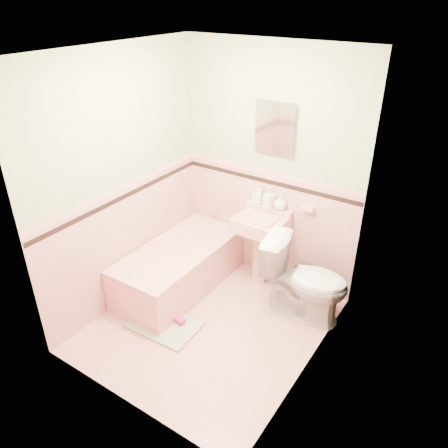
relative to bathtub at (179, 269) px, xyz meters
The scene contains 32 objects.
floor 0.75m from the bathtub, 27.65° to the right, with size 2.20×2.20×0.00m, color #DD9990.
ceiling 2.38m from the bathtub, 27.65° to the right, with size 2.20×2.20×0.00m, color white.
wall_back 1.43m from the bathtub, 50.71° to the left, with size 2.50×2.50×0.00m, color beige.
wall_front 1.87m from the bathtub, 66.22° to the right, with size 2.50×2.50×0.00m, color beige.
wall_left 1.14m from the bathtub, 138.27° to the right, with size 2.50×2.50×0.00m, color beige.
wall_right 1.95m from the bathtub, 11.45° to the right, with size 2.50×2.50×0.00m, color beige.
wainscot_back 1.05m from the bathtub, 50.27° to the left, with size 2.00×2.00×0.00m, color #DF9E96.
wainscot_front 1.60m from the bathtub, 66.05° to the right, with size 2.00×2.00×0.00m, color #DF9E96.
wainscot_left 0.61m from the bathtub, 137.33° to the right, with size 2.20×2.20×0.00m, color #DF9E96.
wainscot_right 1.69m from the bathtub, 11.53° to the right, with size 2.20×2.20×0.00m, color #DF9E96.
accent_back 1.33m from the bathtub, 50.04° to the left, with size 2.00×2.00×0.00m, color black.
accent_front 1.79m from the bathtub, 65.95° to the right, with size 2.00×2.00×0.00m, color black.
accent_left 1.02m from the bathtub, 136.85° to the right, with size 2.20×2.20×0.00m, color black.
accent_right 1.87m from the bathtub, 11.57° to the right, with size 2.20×2.20×0.00m, color black.
cap_back 1.40m from the bathtub, 50.04° to the left, with size 2.00×2.00×0.00m, color #DD9794.
cap_front 1.84m from the bathtub, 65.95° to the right, with size 2.00×2.00×0.00m, color #DD9794.
cap_left 1.11m from the bathtub, 136.85° to the right, with size 2.20×2.20×0.00m, color #DD9794.
cap_right 1.92m from the bathtub, 11.57° to the right, with size 2.20×2.20×0.00m, color #DD9794.
bathtub is the anchor object (origin of this frame).
tub_faucet 0.83m from the bathtub, 90.00° to the left, with size 0.04×0.04×0.12m, color silver.
sink 0.88m from the bathtub, 37.93° to the left, with size 0.51×0.48×0.81m, color #D89188, non-canonical shape.
sink_faucet 1.20m from the bathtub, 44.58° to the left, with size 0.02×0.02×0.10m, color silver.
medicine_cabinet 1.78m from the bathtub, 47.42° to the left, with size 0.38×0.04×0.48m, color white.
soap_dish 1.51m from the bathtub, 33.57° to the left, with size 0.12×0.07×0.04m, color #D89188.
soap_bottle_left 1.17m from the bathtub, 52.29° to the left, with size 0.09×0.09×0.23m, color #B2B2B2.
soap_bottle_mid 1.23m from the bathtub, 46.55° to the left, with size 0.10×0.10×0.22m, color #B2B2B2.
soap_bottle_right 1.29m from the bathtub, 41.49° to the left, with size 0.13×0.13×0.17m, color #B2B2B2.
tube 1.11m from the bathtub, 55.54° to the left, with size 0.04×0.04×0.12m, color white.
toilet 1.36m from the bathtub, 13.00° to the left, with size 0.47×0.82×0.83m, color white.
bucket 1.26m from the bathtub, 22.46° to the left, with size 0.27×0.27×0.27m, color #050CBC, non-canonical shape.
bath_mat 0.69m from the bathtub, 65.30° to the right, with size 0.67×0.44×0.03m, color gray.
shoe 0.65m from the bathtub, 52.92° to the right, with size 0.14×0.06×0.06m, color #BF1E59.
Camera 1 is at (1.92, -2.66, 2.91)m, focal length 35.10 mm.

